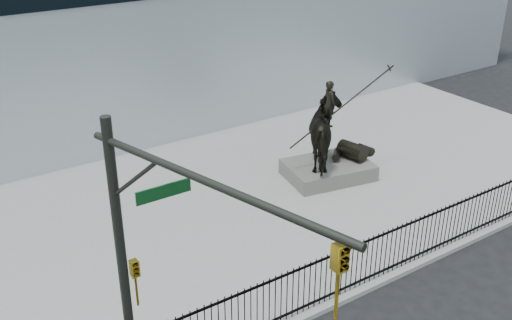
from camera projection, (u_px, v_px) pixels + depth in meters
ground at (392, 314)px, 15.68m from camera, size 120.00×120.00×0.00m
plaza at (247, 202)px, 20.91m from camera, size 30.00×12.00×0.15m
building at (100, 11)px, 28.79m from camera, size 44.00×14.00×9.00m
picket_fence at (362, 263)px, 16.23m from camera, size 22.10×0.10×1.50m
statue_plinth at (328, 170)px, 22.39m from camera, size 3.43×2.66×0.58m
equestrian_statue at (332, 133)px, 21.77m from camera, size 3.91×2.79×3.36m
traffic_signal_left at (156, 292)px, 10.10m from camera, size 1.52×4.84×7.00m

